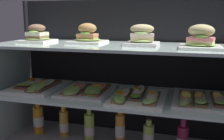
% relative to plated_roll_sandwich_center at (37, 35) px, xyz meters
% --- Properties ---
extents(case_frame, '(1.44, 0.52, 0.90)m').
position_rel_plated_roll_sandwich_center_xyz_m(case_frame, '(0.48, 0.15, -0.20)').
color(case_frame, black).
rests_on(case_frame, ground).
extents(riser_lower_tier, '(1.38, 0.46, 0.31)m').
position_rel_plated_roll_sandwich_center_xyz_m(riser_lower_tier, '(0.48, -0.02, -0.50)').
color(riser_lower_tier, silver).
rests_on(riser_lower_tier, case_base_deck).
extents(shelf_lower_glass, '(1.39, 0.48, 0.01)m').
position_rel_plated_roll_sandwich_center_xyz_m(shelf_lower_glass, '(0.48, -0.02, -0.33)').
color(shelf_lower_glass, silver).
rests_on(shelf_lower_glass, riser_lower_tier).
extents(riser_upper_tier, '(1.38, 0.46, 0.27)m').
position_rel_plated_roll_sandwich_center_xyz_m(riser_upper_tier, '(0.48, -0.02, -0.19)').
color(riser_upper_tier, silver).
rests_on(riser_upper_tier, shelf_lower_glass).
extents(shelf_upper_glass, '(1.39, 0.48, 0.01)m').
position_rel_plated_roll_sandwich_center_xyz_m(shelf_upper_glass, '(0.48, -0.02, -0.05)').
color(shelf_upper_glass, silver).
rests_on(shelf_upper_glass, riser_upper_tier).
extents(plated_roll_sandwich_center, '(0.19, 0.19, 0.11)m').
position_rel_plated_roll_sandwich_center_xyz_m(plated_roll_sandwich_center, '(0.00, 0.00, 0.00)').
color(plated_roll_sandwich_center, white).
rests_on(plated_roll_sandwich_center, shelf_upper_glass).
extents(plated_roll_sandwich_near_right_corner, '(0.21, 0.21, 0.12)m').
position_rel_plated_roll_sandwich_center_xyz_m(plated_roll_sandwich_near_right_corner, '(0.31, 0.04, 0.00)').
color(plated_roll_sandwich_near_right_corner, white).
rests_on(plated_roll_sandwich_near_right_corner, shelf_upper_glass).
extents(plated_roll_sandwich_mid_left, '(0.18, 0.18, 0.11)m').
position_rel_plated_roll_sandwich_center_xyz_m(plated_roll_sandwich_mid_left, '(0.65, -0.01, 0.00)').
color(plated_roll_sandwich_mid_left, white).
rests_on(plated_roll_sandwich_mid_left, shelf_upper_glass).
extents(plated_roll_sandwich_near_left_corner, '(0.20, 0.20, 0.12)m').
position_rel_plated_roll_sandwich_center_xyz_m(plated_roll_sandwich_near_left_corner, '(0.94, -0.08, 0.00)').
color(plated_roll_sandwich_near_left_corner, white).
rests_on(plated_roll_sandwich_near_left_corner, shelf_upper_glass).
extents(open_sandwich_tray_far_right, '(0.29, 0.37, 0.06)m').
position_rel_plated_roll_sandwich_center_xyz_m(open_sandwich_tray_far_right, '(0.01, -0.03, -0.31)').
color(open_sandwich_tray_far_right, white).
rests_on(open_sandwich_tray_far_right, shelf_lower_glass).
extents(open_sandwich_tray_near_right_corner, '(0.29, 0.37, 0.06)m').
position_rel_plated_roll_sandwich_center_xyz_m(open_sandwich_tray_near_right_corner, '(0.33, -0.02, -0.31)').
color(open_sandwich_tray_near_right_corner, white).
rests_on(open_sandwich_tray_near_right_corner, shelf_lower_glass).
extents(open_sandwich_tray_mid_left, '(0.29, 0.37, 0.06)m').
position_rel_plated_roll_sandwich_center_xyz_m(open_sandwich_tray_mid_left, '(0.64, -0.07, -0.31)').
color(open_sandwich_tray_mid_left, white).
rests_on(open_sandwich_tray_mid_left, shelf_lower_glass).
extents(open_sandwich_tray_right_of_center, '(0.29, 0.37, 0.06)m').
position_rel_plated_roll_sandwich_center_xyz_m(open_sandwich_tray_right_of_center, '(0.97, -0.03, -0.31)').
color(open_sandwich_tray_right_of_center, white).
rests_on(open_sandwich_tray_right_of_center, shelf_lower_glass).
extents(juice_bottle_front_second, '(0.07, 0.07, 0.23)m').
position_rel_plated_roll_sandwich_center_xyz_m(juice_bottle_front_second, '(-0.04, 0.03, -0.56)').
color(juice_bottle_front_second, orange).
rests_on(juice_bottle_front_second, case_base_deck).
extents(juice_bottle_front_fourth, '(0.06, 0.06, 0.22)m').
position_rel_plated_roll_sandwich_center_xyz_m(juice_bottle_front_fourth, '(0.14, 0.04, -0.57)').
color(juice_bottle_front_fourth, gold).
rests_on(juice_bottle_front_fourth, case_base_deck).
extents(juice_bottle_front_right_end, '(0.06, 0.06, 0.23)m').
position_rel_plated_roll_sandwich_center_xyz_m(juice_bottle_front_right_end, '(0.32, 0.01, -0.56)').
color(juice_bottle_front_right_end, '#B3D44A').
rests_on(juice_bottle_front_right_end, case_base_deck).
extents(juice_bottle_back_center, '(0.06, 0.06, 0.24)m').
position_rel_plated_roll_sandwich_center_xyz_m(juice_bottle_back_center, '(0.52, 0.01, -0.55)').
color(juice_bottle_back_center, orange).
rests_on(juice_bottle_back_center, case_base_deck).
extents(juice_bottle_back_right, '(0.06, 0.06, 0.20)m').
position_rel_plated_roll_sandwich_center_xyz_m(juice_bottle_back_right, '(0.69, 0.01, -0.57)').
color(juice_bottle_back_right, '#AFD153').
rests_on(juice_bottle_back_right, case_base_deck).
extents(juice_bottle_front_middle, '(0.06, 0.06, 0.22)m').
position_rel_plated_roll_sandwich_center_xyz_m(juice_bottle_front_middle, '(0.89, 0.01, -0.57)').
color(juice_bottle_front_middle, maroon).
rests_on(juice_bottle_front_middle, case_base_deck).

